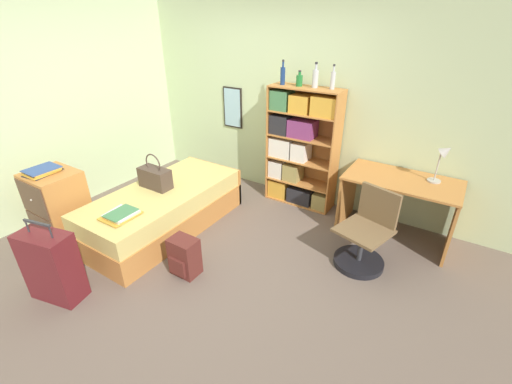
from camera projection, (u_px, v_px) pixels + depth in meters
ground_plane at (203, 242)px, 4.01m from camera, size 14.00×14.00×0.00m
wall_back at (278, 102)px, 4.69m from camera, size 10.00×0.09×2.60m
wall_left at (70, 108)px, 4.42m from camera, size 0.06×10.00×2.60m
bed at (165, 209)px, 4.20m from camera, size 0.91×1.99×0.52m
handbag at (155, 177)px, 4.08m from camera, size 0.40×0.19×0.43m
book_stack_on_bed at (121, 215)px, 3.52m from camera, size 0.31×0.36×0.06m
suitcase at (52, 266)px, 3.10m from camera, size 0.53×0.35×0.82m
dresser at (59, 206)px, 3.92m from camera, size 0.55×0.50×0.84m
magazine_pile_on_dresser at (42, 171)px, 3.72m from camera, size 0.29×0.37×0.06m
bookcase at (297, 148)px, 4.56m from camera, size 0.94×0.33×1.59m
bottle_green at (283, 75)px, 4.24m from camera, size 0.06×0.06×0.30m
bottle_brown at (299, 80)px, 4.18m from camera, size 0.08×0.08×0.19m
bottle_clear at (315, 78)px, 4.07m from camera, size 0.07×0.07×0.29m
bottle_blue at (333, 80)px, 3.99m from camera, size 0.06×0.06×0.28m
desk at (399, 197)px, 3.89m from camera, size 1.22×0.67×0.75m
desk_lamp at (444, 157)px, 3.58m from camera, size 0.19×0.14×0.44m
desk_chair at (364, 243)px, 3.58m from camera, size 0.59×0.59×0.83m
backpack at (184, 257)px, 3.45m from camera, size 0.28×0.24×0.41m
waste_bin at (375, 226)px, 4.12m from camera, size 0.23×0.23×0.23m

